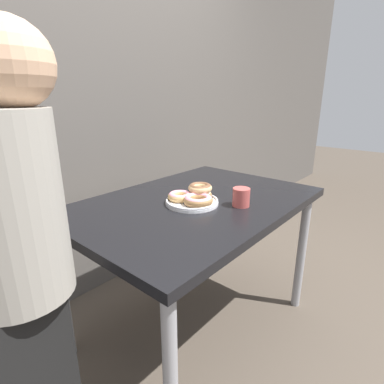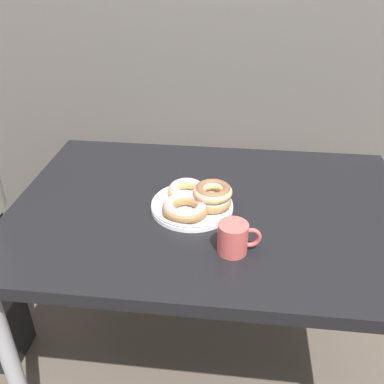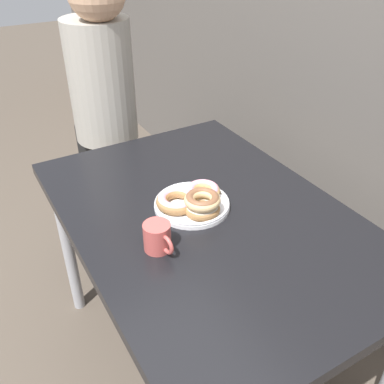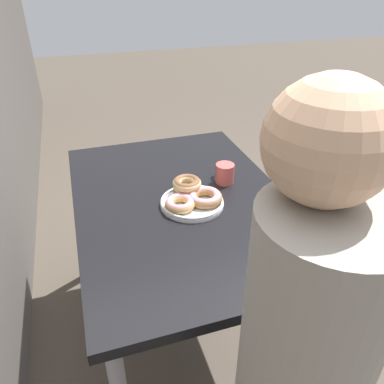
{
  "view_description": "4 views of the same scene",
  "coord_description": "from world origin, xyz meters",
  "views": [
    {
      "loc": [
        -1.08,
        -0.55,
        1.26
      ],
      "look_at": [
        -0.06,
        0.32,
        0.83
      ],
      "focal_mm": 28.0,
      "sensor_mm": 36.0,
      "label": 1
    },
    {
      "loc": [
        0.07,
        -0.77,
        1.49
      ],
      "look_at": [
        -0.06,
        0.32,
        0.83
      ],
      "focal_mm": 40.0,
      "sensor_mm": 36.0,
      "label": 2
    },
    {
      "loc": [
        0.95,
        -0.26,
        1.59
      ],
      "look_at": [
        -0.06,
        0.32,
        0.83
      ],
      "focal_mm": 40.0,
      "sensor_mm": 36.0,
      "label": 3
    },
    {
      "loc": [
        -1.24,
        0.7,
        1.59
      ],
      "look_at": [
        -0.06,
        0.32,
        0.83
      ],
      "focal_mm": 35.0,
      "sensor_mm": 36.0,
      "label": 4
    }
  ],
  "objects": [
    {
      "name": "dining_table",
      "position": [
        0.0,
        0.35,
        0.69
      ],
      "size": [
        1.23,
        0.85,
        0.77
      ],
      "color": "black",
      "rests_on": "ground_plane"
    },
    {
      "name": "coffee_mug",
      "position": [
        0.08,
        0.13,
        0.81
      ],
      "size": [
        0.12,
        0.08,
        0.09
      ],
      "color": "#B74C47",
      "rests_on": "dining_table"
    },
    {
      "name": "donut_plate",
      "position": [
        -0.04,
        0.32,
        0.8
      ],
      "size": [
        0.27,
        0.26,
        0.08
      ],
      "color": "white",
      "rests_on": "dining_table"
    }
  ]
}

